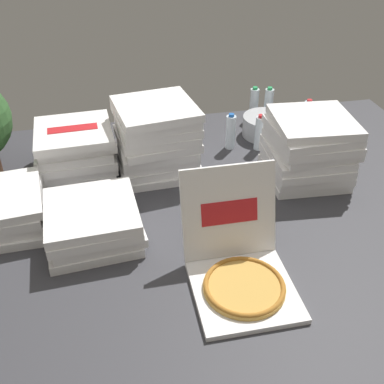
{
  "coord_description": "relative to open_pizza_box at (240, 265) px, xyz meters",
  "views": [
    {
      "loc": [
        -0.32,
        -1.64,
        1.37
      ],
      "look_at": [
        0.04,
        0.1,
        0.14
      ],
      "focal_mm": 43.3,
      "sensor_mm": 36.0,
      "label": 1
    }
  ],
  "objects": [
    {
      "name": "water_bottle_2",
      "position": [
        0.61,
        1.41,
        0.03
      ],
      "size": [
        0.06,
        0.06,
        0.22
      ],
      "color": "white",
      "rests_on": "ground_plane"
    },
    {
      "name": "ground_plane",
      "position": [
        -0.14,
        0.36,
        -0.09
      ],
      "size": [
        3.2,
        2.4,
        0.02
      ],
      "primitive_type": "cube",
      "color": "#38383D"
    },
    {
      "name": "water_bottle_3",
      "position": [
        0.52,
        1.43,
        0.03
      ],
      "size": [
        0.06,
        0.06,
        0.22
      ],
      "color": "white",
      "rests_on": "ground_plane"
    },
    {
      "name": "water_bottle_0",
      "position": [
        0.26,
        1.07,
        0.03
      ],
      "size": [
        0.06,
        0.06,
        0.22
      ],
      "color": "white",
      "rests_on": "ground_plane"
    },
    {
      "name": "open_pizza_box",
      "position": [
        0.0,
        0.0,
        0.0
      ],
      "size": [
        0.4,
        0.52,
        0.41
      ],
      "color": "white",
      "rests_on": "ground_plane"
    },
    {
      "name": "ice_bucket",
      "position": [
        0.52,
        1.18,
        -0.02
      ],
      "size": [
        0.29,
        0.29,
        0.12
      ],
      "primitive_type": "cylinder",
      "color": "#B7BABF",
      "rests_on": "ground_plane"
    },
    {
      "name": "pizza_stack_right_far",
      "position": [
        -0.63,
        1.0,
        0.05
      ],
      "size": [
        0.43,
        0.45,
        0.26
      ],
      "color": "white",
      "rests_on": "ground_plane"
    },
    {
      "name": "pizza_stack_right_mid",
      "position": [
        0.57,
        0.68,
        0.09
      ],
      "size": [
        0.44,
        0.44,
        0.34
      ],
      "color": "white",
      "rests_on": "ground_plane"
    },
    {
      "name": "water_bottle_1",
      "position": [
        0.42,
        1.02,
        0.03
      ],
      "size": [
        0.06,
        0.06,
        0.22
      ],
      "color": "white",
      "rests_on": "ground_plane"
    },
    {
      "name": "pizza_stack_right_near",
      "position": [
        -0.2,
        0.92,
        0.11
      ],
      "size": [
        0.45,
        0.46,
        0.39
      ],
      "color": "white",
      "rests_on": "ground_plane"
    },
    {
      "name": "pizza_stack_center_near",
      "position": [
        -0.57,
        0.39,
        0.01
      ],
      "size": [
        0.45,
        0.45,
        0.17
      ],
      "color": "white",
      "rests_on": "ground_plane"
    },
    {
      "name": "water_bottle_5",
      "position": [
        0.68,
        1.01,
        0.03
      ],
      "size": [
        0.06,
        0.06,
        0.22
      ],
      "color": "silver",
      "rests_on": "ground_plane"
    },
    {
      "name": "water_bottle_4",
      "position": [
        0.79,
        1.17,
        0.03
      ],
      "size": [
        0.06,
        0.06,
        0.22
      ],
      "color": "silver",
      "rests_on": "ground_plane"
    }
  ]
}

